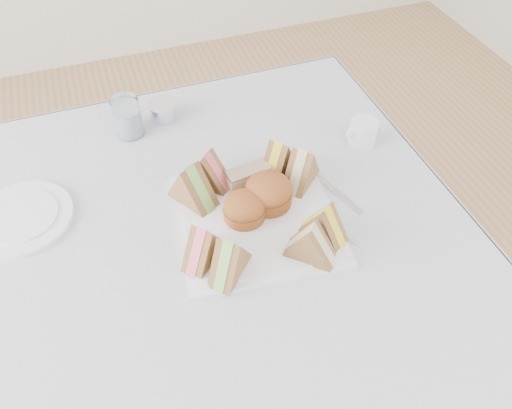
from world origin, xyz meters
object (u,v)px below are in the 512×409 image
object	(u,v)px
table	(222,328)
creamer_jug	(363,132)
serving_plate	(256,219)
water_glass	(127,117)

from	to	relation	value
table	creamer_jug	world-z (taller)	creamer_jug
serving_plate	water_glass	xyz separation A→B (m)	(-0.19, 0.36, 0.04)
serving_plate	water_glass	distance (m)	0.41
water_glass	creamer_jug	world-z (taller)	water_glass
serving_plate	water_glass	bearing A→B (deg)	123.90
table	creamer_jug	size ratio (longest dim) A/B	13.93
table	serving_plate	bearing A→B (deg)	2.55
table	water_glass	bearing A→B (deg)	104.70
table	serving_plate	distance (m)	0.39
table	serving_plate	size ratio (longest dim) A/B	2.89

